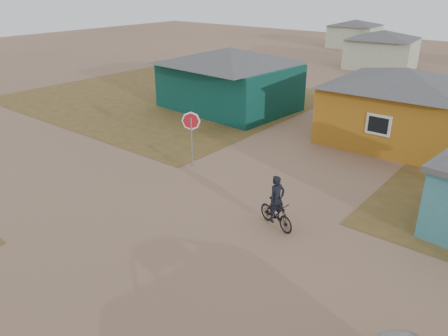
{
  "coord_description": "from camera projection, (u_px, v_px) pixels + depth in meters",
  "views": [
    {
      "loc": [
        9.23,
        -8.97,
        7.95
      ],
      "look_at": [
        -0.45,
        3.0,
        1.3
      ],
      "focal_mm": 35.0,
      "sensor_mm": 36.0,
      "label": 1
    }
  ],
  "objects": [
    {
      "name": "house_pale_north",
      "position": [
        354.0,
        33.0,
        55.11
      ],
      "size": [
        6.28,
        5.81,
        3.4
      ],
      "color": "#AEB89E",
      "rests_on": "ground"
    },
    {
      "name": "stop_sign",
      "position": [
        191.0,
        127.0,
        19.5
      ],
      "size": [
        0.85,
        0.18,
        2.61
      ],
      "color": "gray",
      "rests_on": "ground"
    },
    {
      "name": "ground",
      "position": [
        179.0,
        233.0,
        14.89
      ],
      "size": [
        120.0,
        120.0,
        0.0
      ],
      "primitive_type": "plane",
      "color": "#906B53"
    },
    {
      "name": "house_teal",
      "position": [
        229.0,
        78.0,
        28.61
      ],
      "size": [
        8.93,
        7.08,
        4.0
      ],
      "color": "#09362F",
      "rests_on": "ground"
    },
    {
      "name": "house_pale_west",
      "position": [
        382.0,
        49.0,
        41.88
      ],
      "size": [
        7.04,
        6.15,
        3.6
      ],
      "color": "#AEB89E",
      "rests_on": "ground"
    },
    {
      "name": "cyclist",
      "position": [
        276.0,
        209.0,
        15.03
      ],
      "size": [
        1.76,
        0.99,
        1.92
      ],
      "color": "black",
      "rests_on": "ground"
    },
    {
      "name": "house_yellow",
      "position": [
        401.0,
        104.0,
        22.64
      ],
      "size": [
        7.72,
        6.76,
        3.9
      ],
      "color": "#A66919",
      "rests_on": "ground"
    },
    {
      "name": "grass_nw",
      "position": [
        167.0,
        97.0,
        32.25
      ],
      "size": [
        20.0,
        18.0,
        0.0
      ],
      "primitive_type": "cube",
      "color": "brown",
      "rests_on": "ground"
    }
  ]
}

